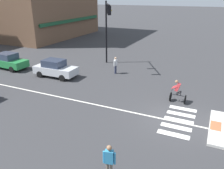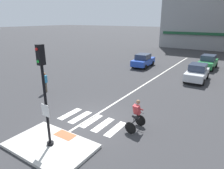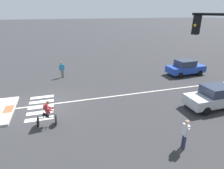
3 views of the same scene
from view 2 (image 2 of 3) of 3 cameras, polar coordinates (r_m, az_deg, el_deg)
The scene contains 16 objects.
ground_plane at distance 12.37m, azimuth -5.33°, elevation -9.84°, with size 300.00×300.00×0.00m, color #333335.
traffic_island at distance 10.35m, azimuth -17.02°, elevation -16.23°, with size 4.10×2.59×0.15m, color beige.
tactile_pad_front at distance 10.82m, azimuth -13.18°, elevation -13.76°, with size 1.10×0.60×0.01m, color #DB5B38.
signal_pole at distance 9.08m, azimuth -18.70°, elevation -0.99°, with size 0.44×0.38×4.66m.
crosswalk_stripe_a at distance 13.27m, azimuth -11.79°, elevation -8.11°, with size 0.44×1.80×0.01m, color silver.
crosswalk_stripe_b at distance 12.73m, azimuth -8.98°, elevation -9.12°, with size 0.44×1.80×0.01m, color silver.
crosswalk_stripe_c at distance 12.23m, azimuth -5.91°, elevation -10.19°, with size 0.44×1.80×0.01m, color silver.
crosswalk_stripe_d at distance 11.77m, azimuth -2.57°, elevation -11.31°, with size 0.44×1.80×0.01m, color silver.
crosswalk_stripe_e at distance 11.35m, azimuth 1.06°, elevation -12.48°, with size 0.44×1.80×0.01m, color silver.
lane_centre_line at distance 20.65m, azimuth 11.47°, elevation 1.47°, with size 0.14×28.00×0.01m, color silver.
building_corner_left at distance 50.96m, azimuth 25.91°, elevation 17.70°, with size 16.58×16.27×13.89m.
car_blue_westbound_distant at distance 25.80m, azimuth 8.83°, elevation 6.76°, with size 1.98×4.17×1.64m.
car_green_eastbound_distant at distance 27.19m, azimuth 25.50°, elevation 5.79°, with size 1.97×4.16×1.64m.
car_silver_eastbound_far at distance 21.30m, azimuth 22.96°, elevation 3.14°, with size 1.89×4.12×1.64m.
cyclist at distance 11.03m, azimuth 6.93°, elevation -8.46°, with size 0.73×1.13×1.68m.
pedestrian_at_curb_left at distance 17.24m, azimuth -18.45°, elevation 0.98°, with size 0.29×0.54×1.67m.
Camera 2 is at (6.86, -8.52, 5.77)m, focal length 32.27 mm.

